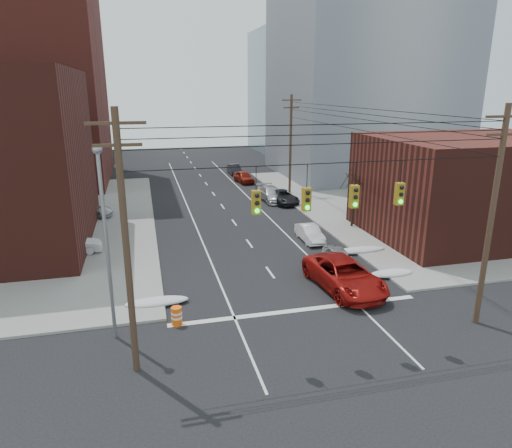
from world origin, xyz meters
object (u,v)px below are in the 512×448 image
lot_car_a (73,245)px  parked_car_c (283,197)px  parked_car_f (234,169)px  parked_car_d (271,194)px  parked_car_a (339,258)px  parked_car_b (310,233)px  lot_car_d (13,209)px  red_pickup (344,275)px  parked_car_e (244,177)px  lot_car_b (88,210)px  construction_barrel (177,316)px

lot_car_a → parked_car_c: bearing=-63.3°
parked_car_f → parked_car_d: bearing=-87.9°
parked_car_a → parked_car_f: bearing=93.2°
parked_car_f → lot_car_a: bearing=-121.6°
parked_car_b → lot_car_d: bearing=152.5°
parked_car_a → lot_car_d: size_ratio=0.82×
red_pickup → parked_car_e: size_ratio=1.51×
red_pickup → parked_car_f: 39.32m
red_pickup → lot_car_b: size_ratio=1.43×
parked_car_f → parked_car_e: bearing=-90.4°
parked_car_f → parked_car_c: bearing=-85.3°
parked_car_f → parked_car_b: bearing=-90.4°
lot_car_b → lot_car_d: bearing=88.8°
parked_car_a → parked_car_f: (0.00, 35.86, 0.06)m
parked_car_a → parked_car_c: 18.04m
parked_car_f → construction_barrel: parked_car_f is taller
construction_barrel → lot_car_d: bearing=118.9°
parked_car_b → parked_car_c: (1.60, 12.38, 0.05)m
red_pickup → lot_car_b: (-16.45, 20.10, -0.12)m
construction_barrel → parked_car_c: bearing=61.1°
lot_car_d → lot_car_a: bearing=-132.0°
lot_car_a → lot_car_b: bearing=-4.4°
parked_car_b → lot_car_a: bearing=177.1°
parked_car_d → parked_car_e: parked_car_d is taller
parked_car_e → lot_car_b: bearing=-151.1°
parked_car_c → parked_car_f: size_ratio=1.19×
parked_car_d → parked_car_f: 16.62m
parked_car_c → lot_car_d: lot_car_d is taller
parked_car_a → parked_car_f: parked_car_f is taller
lot_car_d → construction_barrel: bearing=-132.6°
parked_car_a → construction_barrel: (-11.30, -5.41, -0.12)m
parked_car_e → construction_barrel: bearing=-115.4°
parked_car_f → lot_car_d: 30.03m
parked_car_c → parked_car_a: bearing=-101.0°
red_pickup → parked_car_e: 33.11m
parked_car_e → lot_car_d: bearing=-162.8°
parked_car_c → construction_barrel: 26.71m
parked_car_b → parked_car_e: parked_car_e is taller
construction_barrel → parked_car_f: bearing=74.7°
red_pickup → construction_barrel: bearing=-174.4°
red_pickup → parked_car_b: size_ratio=1.68×
lot_car_d → parked_car_d: bearing=-69.6°
parked_car_b → parked_car_f: (0.00, 30.27, 0.05)m
red_pickup → parked_car_c: bearing=77.2°
parked_car_a → parked_car_e: size_ratio=0.86×
parked_car_a → parked_car_b: (0.00, 5.59, 0.00)m
parked_car_e → lot_car_b: size_ratio=0.95×
parked_car_d → lot_car_a: parked_car_d is taller
lot_car_a → construction_barrel: 13.60m
parked_car_c → lot_car_a: (-19.33, -11.41, 0.11)m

